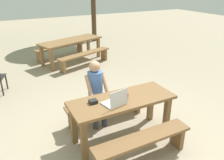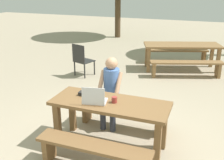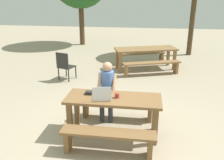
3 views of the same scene
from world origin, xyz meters
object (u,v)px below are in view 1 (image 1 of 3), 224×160
object	(u,v)px
picnic_table_front	(122,106)
small_pouch	(93,101)
picnic_table_mid	(71,43)
laptop	(116,101)
coffee_mug	(126,95)
person_seated	(96,90)

from	to	relation	value
picnic_table_front	small_pouch	distance (m)	0.51
small_pouch	picnic_table_mid	world-z (taller)	small_pouch
laptop	small_pouch	size ratio (longest dim) A/B	3.04
laptop	coffee_mug	world-z (taller)	laptop
laptop	picnic_table_mid	size ratio (longest dim) A/B	0.17
coffee_mug	picnic_table_mid	xyz separation A→B (m)	(0.47, 4.36, -0.17)
laptop	small_pouch	xyz separation A→B (m)	(-0.29, 0.21, -0.04)
picnic_table_front	small_pouch	bearing A→B (deg)	169.95
laptop	coffee_mug	bearing A→B (deg)	-166.09
small_pouch	laptop	bearing A→B (deg)	-35.89
coffee_mug	picnic_table_front	bearing A→B (deg)	178.50
coffee_mug	laptop	bearing A→B (deg)	-154.92
picnic_table_front	laptop	bearing A→B (deg)	-147.18
small_pouch	picnic_table_mid	size ratio (longest dim) A/B	0.06
laptop	person_seated	size ratio (longest dim) A/B	0.30
picnic_table_mid	laptop	bearing A→B (deg)	-118.14
laptop	picnic_table_mid	xyz separation A→B (m)	(0.73, 4.48, -0.19)
picnic_table_front	person_seated	world-z (taller)	person_seated
small_pouch	person_seated	size ratio (longest dim) A/B	0.10
laptop	coffee_mug	xyz separation A→B (m)	(0.26, 0.12, -0.02)
picnic_table_front	laptop	xyz separation A→B (m)	(-0.19, -0.12, 0.20)
picnic_table_front	picnic_table_mid	xyz separation A→B (m)	(0.54, 4.36, 0.01)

